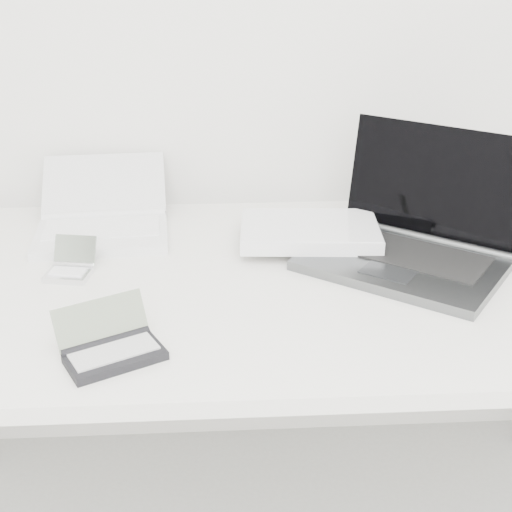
{
  "coord_description": "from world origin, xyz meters",
  "views": [
    {
      "loc": [
        -0.1,
        0.32,
        1.34
      ],
      "look_at": [
        -0.03,
        1.51,
        0.79
      ],
      "focal_mm": 50.0,
      "sensor_mm": 36.0,
      "label": 1
    }
  ],
  "objects": [
    {
      "name": "netbook_open_white",
      "position": [
        -0.35,
        1.79,
        0.76
      ],
      "size": [
        0.3,
        0.36,
        0.12
      ],
      "rotation": [
        0.0,
        0.0,
        0.07
      ],
      "color": "white",
      "rests_on": "desk"
    },
    {
      "name": "laptop_large",
      "position": [
        0.22,
        1.63,
        0.77
      ],
      "size": [
        0.57,
        0.46,
        0.25
      ],
      "rotation": [
        0.0,
        0.0,
        -0.64
      ],
      "color": "#515456",
      "rests_on": "desk"
    },
    {
      "name": "palmtop_charcoal",
      "position": [
        -0.27,
        1.28,
        0.75
      ],
      "size": [
        0.18,
        0.17,
        0.08
      ],
      "rotation": [
        0.0,
        0.0,
        0.48
      ],
      "color": "black",
      "rests_on": "desk"
    },
    {
      "name": "pda_silver",
      "position": [
        -0.39,
        1.58,
        0.74
      ],
      "size": [
        0.1,
        0.11,
        0.06
      ],
      "rotation": [
        0.0,
        0.0,
        -0.18
      ],
      "color": "silver",
      "rests_on": "desk"
    },
    {
      "name": "desk",
      "position": [
        0.0,
        1.55,
        0.68
      ],
      "size": [
        1.6,
        0.8,
        0.73
      ],
      "color": "white",
      "rests_on": "ground"
    }
  ]
}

